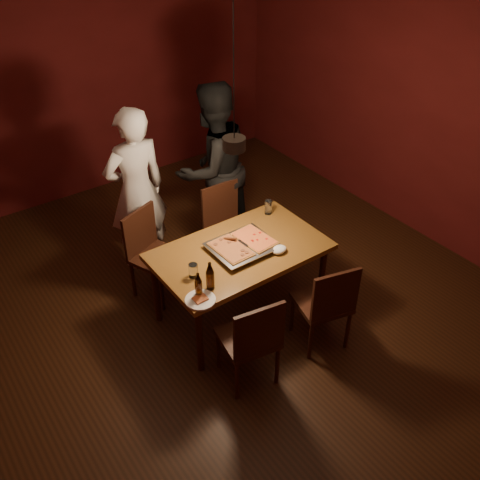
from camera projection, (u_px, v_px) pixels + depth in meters
room_shell at (234, 184)px, 4.29m from camera, size 6.00×6.00×6.00m
dining_table at (240, 256)px, 4.70m from camera, size 1.50×0.90×0.75m
chair_far_left at (150, 246)px, 5.06m from camera, size 0.54×0.54×0.49m
chair_far_right at (226, 219)px, 5.43m from camera, size 0.43×0.43×0.49m
chair_near_left at (253, 335)px, 4.11m from camera, size 0.49×0.49×0.49m
chair_near_right at (328, 299)px, 4.45m from camera, size 0.51×0.51×0.49m
pizza_tray at (243, 247)px, 4.64m from camera, size 0.56×0.47×0.05m
pizza_meat at (231, 249)px, 4.57m from camera, size 0.26×0.39×0.02m
pizza_cheese at (254, 238)px, 4.69m from camera, size 0.27×0.40×0.02m
spatula at (243, 243)px, 4.63m from camera, size 0.21×0.25×0.04m
beer_bottle_a at (198, 285)px, 4.10m from camera, size 0.06×0.06×0.22m
beer_bottle_b at (210, 276)px, 4.17m from camera, size 0.07×0.07×0.25m
water_glass_left at (193, 270)px, 4.33m from camera, size 0.08×0.08×0.12m
water_glass_right at (268, 207)px, 5.09m from camera, size 0.07×0.07×0.14m
plate_slice at (200, 300)px, 4.11m from camera, size 0.24×0.24×0.03m
napkin at (279, 250)px, 4.61m from camera, size 0.14×0.11×0.06m
diner_white at (137, 191)px, 5.25m from camera, size 0.63×0.41×1.73m
diner_dark at (213, 168)px, 5.54m from camera, size 0.96×0.79×1.81m
pendant_lamp at (234, 143)px, 4.07m from camera, size 0.18×0.18×1.10m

